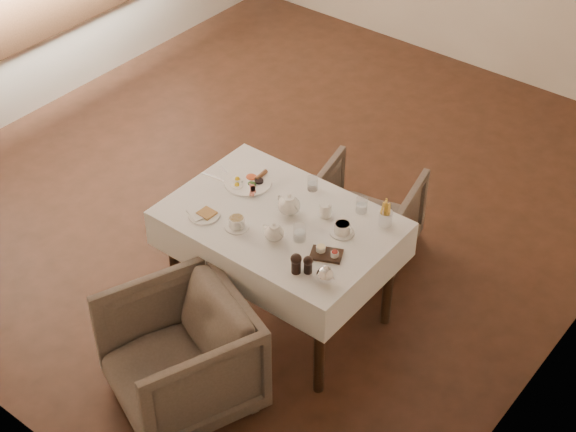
% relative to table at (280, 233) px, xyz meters
% --- Properties ---
extents(table, '(1.28, 0.88, 0.75)m').
position_rel_table_xyz_m(table, '(0.00, 0.00, 0.00)').
color(table, black).
rests_on(table, ground).
extents(armchair_near, '(0.94, 0.95, 0.67)m').
position_rel_table_xyz_m(armchair_near, '(-0.01, -0.85, -0.30)').
color(armchair_near, brown).
rests_on(armchair_near, ground).
extents(armchair_far, '(0.75, 0.77, 0.59)m').
position_rel_table_xyz_m(armchair_far, '(0.06, 0.80, -0.34)').
color(armchair_far, brown).
rests_on(armchair_far, ground).
extents(breakfast_plate, '(0.28, 0.28, 0.04)m').
position_rel_table_xyz_m(breakfast_plate, '(-0.35, 0.14, 0.13)').
color(breakfast_plate, white).
rests_on(breakfast_plate, table).
extents(side_plate, '(0.19, 0.18, 0.02)m').
position_rel_table_xyz_m(side_plate, '(-0.35, -0.25, 0.12)').
color(side_plate, white).
rests_on(side_plate, table).
extents(teapot_centre, '(0.19, 0.16, 0.14)m').
position_rel_table_xyz_m(teapot_centre, '(0.02, 0.06, 0.19)').
color(teapot_centre, white).
rests_on(teapot_centre, table).
extents(teapot_front, '(0.15, 0.12, 0.12)m').
position_rel_table_xyz_m(teapot_front, '(0.10, -0.17, 0.18)').
color(teapot_front, white).
rests_on(teapot_front, table).
extents(creamer, '(0.08, 0.08, 0.08)m').
position_rel_table_xyz_m(creamer, '(0.19, 0.17, 0.16)').
color(creamer, white).
rests_on(creamer, table).
extents(teacup_near, '(0.14, 0.14, 0.07)m').
position_rel_table_xyz_m(teacup_near, '(-0.14, -0.21, 0.15)').
color(teacup_near, white).
rests_on(teacup_near, table).
extents(teacup_far, '(0.14, 0.14, 0.07)m').
position_rel_table_xyz_m(teacup_far, '(0.35, 0.10, 0.15)').
color(teacup_far, white).
rests_on(teacup_far, table).
extents(glass_left, '(0.07, 0.07, 0.09)m').
position_rel_table_xyz_m(glass_left, '(-0.02, 0.32, 0.16)').
color(glass_left, silver).
rests_on(glass_left, table).
extents(glass_mid, '(0.08, 0.08, 0.10)m').
position_rel_table_xyz_m(glass_mid, '(0.20, -0.08, 0.17)').
color(glass_mid, silver).
rests_on(glass_mid, table).
extents(glass_right, '(0.08, 0.08, 0.09)m').
position_rel_table_xyz_m(glass_right, '(0.33, 0.33, 0.16)').
color(glass_right, silver).
rests_on(glass_right, table).
extents(condiment_board, '(0.20, 0.17, 0.04)m').
position_rel_table_xyz_m(condiment_board, '(0.39, -0.10, 0.13)').
color(condiment_board, black).
rests_on(condiment_board, table).
extents(pepper_mill_left, '(0.08, 0.08, 0.12)m').
position_rel_table_xyz_m(pepper_mill_left, '(0.35, -0.30, 0.18)').
color(pepper_mill_left, black).
rests_on(pepper_mill_left, table).
extents(pepper_mill_right, '(0.06, 0.06, 0.11)m').
position_rel_table_xyz_m(pepper_mill_right, '(0.40, -0.26, 0.17)').
color(pepper_mill_right, black).
rests_on(pepper_mill_right, table).
extents(silver_pot, '(0.13, 0.12, 0.12)m').
position_rel_table_xyz_m(silver_pot, '(0.51, -0.27, 0.18)').
color(silver_pot, white).
rests_on(silver_pot, table).
extents(fries_cup, '(0.08, 0.08, 0.16)m').
position_rel_table_xyz_m(fries_cup, '(0.50, 0.31, 0.19)').
color(fries_cup, silver).
rests_on(fries_cup, table).
extents(cutlery_fork, '(0.18, 0.07, 0.00)m').
position_rel_table_xyz_m(cutlery_fork, '(-0.51, 0.13, 0.12)').
color(cutlery_fork, silver).
rests_on(cutlery_fork, table).
extents(cutlery_knife, '(0.19, 0.04, 0.00)m').
position_rel_table_xyz_m(cutlery_knife, '(-0.54, 0.05, 0.12)').
color(cutlery_knife, silver).
rests_on(cutlery_knife, table).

